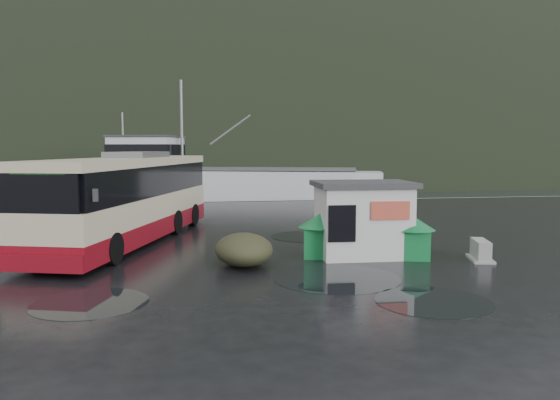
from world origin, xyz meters
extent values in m
plane|color=black|center=(0.00, 0.00, 0.00)|extent=(160.00, 160.00, 0.00)
cube|color=black|center=(0.00, 110.00, 0.00)|extent=(300.00, 180.00, 0.02)
cube|color=#999993|center=(0.00, 20.00, 0.00)|extent=(160.00, 0.60, 1.50)
ellipsoid|color=black|center=(10.00, 250.00, 0.00)|extent=(780.00, 540.00, 570.00)
cylinder|color=black|center=(3.24, -4.00, 0.01)|extent=(3.87, 3.87, 0.01)
cylinder|color=black|center=(-3.65, -5.61, 0.01)|extent=(2.96, 2.96, 0.01)
cylinder|color=black|center=(3.93, 3.75, 0.01)|extent=(3.16, 3.16, 0.01)
cylinder|color=black|center=(5.04, -6.84, 0.01)|extent=(3.00, 3.00, 0.01)
camera|label=1|loc=(-1.00, -19.76, 3.96)|focal=35.00mm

